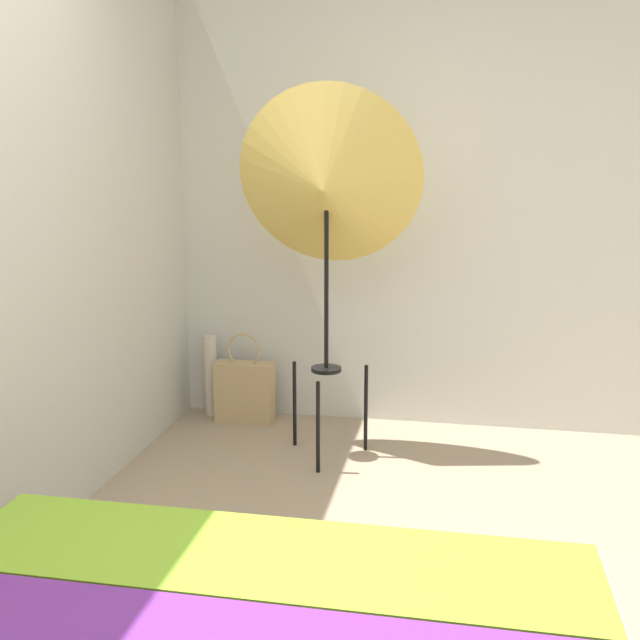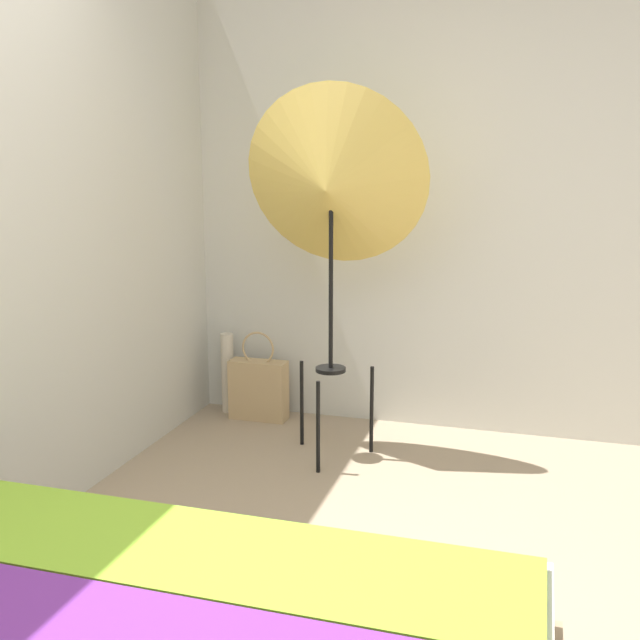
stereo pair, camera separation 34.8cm
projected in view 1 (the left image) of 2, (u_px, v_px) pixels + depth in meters
name	position (u px, v px, depth m)	size (l,w,h in m)	color
wall_back	(396.00, 195.00, 4.14)	(8.00, 0.05, 2.60)	beige
wall_side_left	(55.00, 207.00, 3.03)	(0.05, 8.00, 2.60)	beige
photo_umbrella	(327.00, 185.00, 3.57)	(0.92, 0.49, 1.85)	black
tote_bag	(245.00, 391.00, 4.33)	(0.34, 0.12, 0.52)	tan
paper_roll	(211.00, 376.00, 4.42)	(0.08, 0.08, 0.48)	beige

